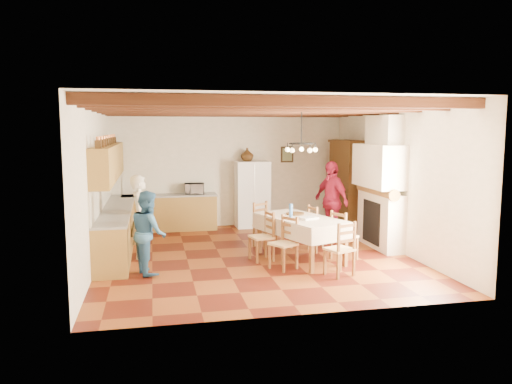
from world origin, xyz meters
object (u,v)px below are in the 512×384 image
(chair_end_near, at_px, (340,248))
(person_woman_blue, at_px, (148,232))
(refrigerator, at_px, (252,194))
(chair_right_far, at_px, (320,228))
(chair_left_far, at_px, (261,236))
(person_woman_red, at_px, (331,201))
(chair_left_near, at_px, (283,243))
(chair_end_far, at_px, (266,225))
(microwave, at_px, (194,189))
(chair_right_near, at_px, (344,235))
(person_man, at_px, (141,217))
(dining_table, at_px, (300,221))
(hutch, at_px, (347,186))

(chair_end_near, height_order, person_woman_blue, person_woman_blue)
(refrigerator, relative_size, chair_right_far, 1.77)
(chair_left_far, height_order, person_woman_red, person_woman_red)
(chair_right_far, relative_size, person_woman_red, 0.53)
(chair_left_near, distance_m, chair_end_far, 1.74)
(chair_left_far, bearing_deg, microwave, -174.43)
(person_woman_red, xyz_separation_m, microwave, (-2.94, 1.85, 0.13))
(chair_end_near, bearing_deg, person_woman_red, -128.02)
(chair_right_near, distance_m, microwave, 4.44)
(chair_left_near, distance_m, chair_end_near, 1.04)
(refrigerator, relative_size, person_woman_red, 0.94)
(chair_end_near, relative_size, person_man, 0.59)
(chair_left_far, bearing_deg, chair_left_near, 10.42)
(microwave, bearing_deg, chair_right_far, -48.73)
(chair_left_near, bearing_deg, microwave, 166.55)
(dining_table, xyz_separation_m, chair_right_far, (0.60, 0.59, -0.27))
(microwave, bearing_deg, person_woman_blue, -105.39)
(person_woman_blue, xyz_separation_m, person_woman_red, (4.05, 1.88, 0.17))
(microwave, bearing_deg, person_woman_red, -31.05)
(person_man, xyz_separation_m, person_woman_red, (4.20, 0.76, 0.08))
(person_woman_red, bearing_deg, hutch, 120.47)
(chair_end_far, distance_m, person_woman_red, 1.70)
(chair_left_near, xyz_separation_m, chair_right_near, (1.33, 0.40, 0.00))
(hutch, distance_m, chair_end_far, 2.74)
(chair_right_far, bearing_deg, dining_table, 125.07)
(chair_left_near, relative_size, chair_right_near, 1.00)
(chair_left_near, relative_size, microwave, 1.98)
(refrigerator, height_order, chair_left_far, refrigerator)
(person_woman_blue, bearing_deg, chair_end_near, -119.63)
(chair_end_near, bearing_deg, chair_left_far, -69.02)
(chair_right_far, bearing_deg, person_woman_blue, 95.70)
(chair_right_far, height_order, person_man, person_man)
(refrigerator, height_order, chair_end_near, refrigerator)
(chair_end_far, distance_m, person_woman_blue, 2.89)
(chair_end_far, xyz_separation_m, person_woman_blue, (-2.45, -1.52, 0.25))
(hutch, bearing_deg, dining_table, -131.80)
(person_woman_blue, relative_size, person_woman_red, 0.81)
(chair_end_far, height_order, microwave, microwave)
(chair_right_near, height_order, chair_right_far, same)
(chair_end_far, relative_size, microwave, 1.98)
(person_man, relative_size, microwave, 3.39)
(refrigerator, relative_size, hutch, 0.76)
(hutch, height_order, dining_table, hutch)
(dining_table, relative_size, chair_left_near, 2.22)
(chair_right_far, height_order, microwave, microwave)
(hutch, relative_size, chair_left_far, 2.35)
(chair_right_near, height_order, chair_end_near, same)
(person_woman_red, bearing_deg, refrigerator, -162.57)
(dining_table, height_order, chair_left_far, chair_left_far)
(hutch, xyz_separation_m, chair_end_near, (-1.57, -3.59, -0.65))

